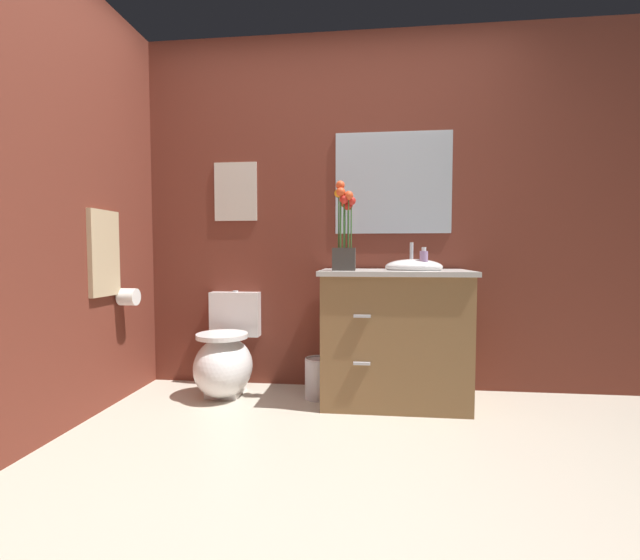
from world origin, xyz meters
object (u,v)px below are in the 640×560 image
Objects in this scene: soap_bottle at (424,260)px; trash_bin at (318,378)px; wall_poster at (236,192)px; toilet at (226,359)px; toilet_paper_roll at (129,297)px; flower_vase at (344,238)px; wall_mirror at (393,183)px; hanging_towel at (104,253)px; vanity_cabinet at (394,335)px.

soap_bottle is 0.53× the size of trash_bin.
wall_poster is (-1.30, 0.36, 0.49)m from soap_bottle.
toilet_paper_roll reaches higher than toilet.
flower_vase reaches higher than toilet_paper_roll.
trash_bin is 1.43m from wall_mirror.
wall_mirror reaches higher than soap_bottle.
trash_bin is (0.64, -0.01, -0.11)m from toilet.
wall_mirror is 1.54× the size of hanging_towel.
wall_poster is 0.81× the size of hanging_towel.
vanity_cabinet reaches higher than toilet_paper_roll.
vanity_cabinet is 0.58m from trash_bin.
wall_poster is at bearing 90.00° from toilet.
vanity_cabinet is 3.80× the size of trash_bin.
hanging_towel is at bearing -164.70° from trash_bin.
vanity_cabinet is at bearing 159.64° from soap_bottle.
hanging_towel is at bearing -108.81° from toilet_paper_roll.
hanging_towel reaches higher than toilet_paper_roll.
trash_bin is 0.52× the size of hanging_towel.
flower_vase is 0.69× the size of wall_mirror.
vanity_cabinet is at bearing -89.47° from wall_mirror.
toilet is 1.47m from soap_bottle.
wall_mirror is 7.27× the size of toilet_paper_roll.
flower_vase is at bearing -176.67° from soap_bottle.
wall_mirror is (0.49, 0.28, 1.31)m from trash_bin.
wall_mirror is at bearing 0.00° from wall_poster.
wall_poster reaches higher than toilet_paper_roll.
flower_vase reaches higher than vanity_cabinet.
soap_bottle is 0.18× the size of wall_mirror.
wall_mirror reaches higher than hanging_towel.
toilet_paper_roll is (-0.57, -0.46, -0.73)m from wall_poster.
hanging_towel reaches higher than vanity_cabinet.
wall_poster reaches higher than soap_bottle.
wall_poster is at bearing 38.95° from toilet_paper_roll.
wall_mirror is at bearing 15.25° from toilet_paper_roll.
toilet is 1.19m from wall_poster.
soap_bottle is at bearing 7.90° from hanging_towel.
wall_poster is 3.82× the size of toilet_paper_roll.
flower_vase is 5.04× the size of toilet_paper_roll.
trash_bin is at bearing 8.69° from toilet_paper_roll.
flower_vase is at bearing 3.22° from toilet_paper_roll.
flower_vase is 1.32× the size of wall_poster.
toilet is 1.24× the size of flower_vase.
wall_mirror is at bearing 29.66° from trash_bin.
wall_poster is (-0.00, 0.27, 1.16)m from toilet.
hanging_towel is (-1.76, -0.33, 0.52)m from vanity_cabinet.
wall_poster is at bearing 165.42° from vanity_cabinet.
trash_bin is 2.47× the size of toilet_paper_roll.
trash_bin is at bearing 178.24° from vanity_cabinet.
wall_poster is 1.13m from wall_mirror.
trash_bin is (-0.17, 0.11, -0.92)m from flower_vase.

